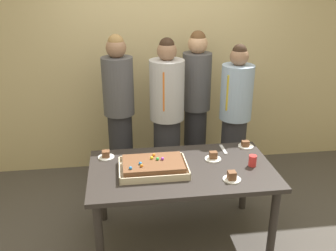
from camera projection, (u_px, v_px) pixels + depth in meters
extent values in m
plane|color=#4C4742|center=(181.00, 236.00, 3.54)|extent=(12.00, 12.00, 0.00)
cube|color=#CCB784|center=(160.00, 48.00, 4.45)|extent=(8.00, 0.12, 3.00)
cube|color=#2D2826|center=(182.00, 170.00, 3.27)|extent=(1.62, 0.92, 0.04)
cylinder|color=#2D2826|center=(99.00, 239.00, 2.97)|extent=(0.07, 0.07, 0.69)
cylinder|color=#2D2826|center=(273.00, 224.00, 3.15)|extent=(0.07, 0.07, 0.69)
cylinder|color=#2D2826|center=(102.00, 189.00, 3.67)|extent=(0.07, 0.07, 0.69)
cylinder|color=#2D2826|center=(244.00, 179.00, 3.85)|extent=(0.07, 0.07, 0.69)
cube|color=beige|center=(153.00, 170.00, 3.22)|extent=(0.59, 0.41, 0.01)
cube|color=beige|center=(156.00, 179.00, 3.02)|extent=(0.59, 0.01, 0.05)
cube|color=beige|center=(151.00, 157.00, 3.39)|extent=(0.59, 0.01, 0.05)
cube|color=beige|center=(120.00, 169.00, 3.17)|extent=(0.01, 0.41, 0.05)
cube|color=beige|center=(186.00, 165.00, 3.24)|extent=(0.01, 0.41, 0.05)
cube|color=brown|center=(153.00, 166.00, 3.20)|extent=(0.52, 0.34, 0.08)
sphere|color=yellow|center=(152.00, 158.00, 3.23)|extent=(0.03, 0.03, 0.03)
sphere|color=#2D84E0|center=(140.00, 163.00, 3.13)|extent=(0.03, 0.03, 0.03)
sphere|color=orange|center=(142.00, 166.00, 3.09)|extent=(0.03, 0.03, 0.03)
sphere|color=purple|center=(162.00, 159.00, 3.21)|extent=(0.03, 0.03, 0.03)
sphere|color=orange|center=(154.00, 155.00, 3.28)|extent=(0.03, 0.03, 0.03)
sphere|color=#2D84E0|center=(131.00, 168.00, 3.06)|extent=(0.03, 0.03, 0.03)
sphere|color=green|center=(158.00, 159.00, 3.21)|extent=(0.03, 0.03, 0.03)
cylinder|color=white|center=(106.00, 157.00, 3.45)|extent=(0.15, 0.15, 0.01)
cube|color=brown|center=(106.00, 154.00, 3.44)|extent=(0.07, 0.06, 0.06)
cylinder|color=white|center=(232.00, 179.00, 3.08)|extent=(0.15, 0.15, 0.01)
cube|color=brown|center=(232.00, 175.00, 3.06)|extent=(0.06, 0.07, 0.07)
cylinder|color=white|center=(213.00, 159.00, 3.42)|extent=(0.15, 0.15, 0.01)
cube|color=brown|center=(213.00, 155.00, 3.41)|extent=(0.07, 0.05, 0.06)
cylinder|color=white|center=(246.00, 146.00, 3.67)|extent=(0.15, 0.15, 0.01)
cube|color=brown|center=(245.00, 143.00, 3.66)|extent=(0.07, 0.05, 0.05)
cylinder|color=red|center=(253.00, 161.00, 3.29)|extent=(0.07, 0.07, 0.10)
cube|color=silver|center=(223.00, 149.00, 3.61)|extent=(0.03, 0.20, 0.01)
cylinder|color=#28282D|center=(167.00, 154.00, 4.21)|extent=(0.30, 0.30, 0.86)
cylinder|color=#B2B2B7|center=(167.00, 90.00, 3.93)|extent=(0.37, 0.37, 0.64)
cube|color=orange|center=(165.00, 92.00, 3.76)|extent=(0.04, 0.02, 0.41)
sphere|color=#8C664C|center=(167.00, 51.00, 3.78)|extent=(0.20, 0.20, 0.20)
sphere|color=black|center=(167.00, 45.00, 3.76)|extent=(0.16, 0.16, 0.16)
cylinder|color=#28282D|center=(121.00, 151.00, 4.22)|extent=(0.26, 0.26, 0.90)
cylinder|color=#4C4C51|center=(118.00, 86.00, 3.94)|extent=(0.33, 0.33, 0.62)
sphere|color=#8C664C|center=(116.00, 48.00, 3.79)|extent=(0.21, 0.21, 0.21)
sphere|color=olive|center=(116.00, 42.00, 3.76)|extent=(0.16, 0.16, 0.16)
cylinder|color=#28282D|center=(195.00, 142.00, 4.50)|extent=(0.26, 0.26, 0.86)
cylinder|color=#4C4C51|center=(197.00, 82.00, 4.22)|extent=(0.33, 0.33, 0.65)
sphere|color=tan|center=(198.00, 44.00, 4.06)|extent=(0.22, 0.22, 0.22)
sphere|color=brown|center=(198.00, 38.00, 4.04)|extent=(0.17, 0.17, 0.17)
cylinder|color=#28282D|center=(232.00, 153.00, 4.22)|extent=(0.27, 0.27, 0.85)
cylinder|color=#93ADCC|center=(237.00, 92.00, 3.95)|extent=(0.34, 0.34, 0.59)
cube|color=gold|center=(228.00, 93.00, 3.83)|extent=(0.04, 0.02, 0.38)
sphere|color=#8C664C|center=(239.00, 57.00, 3.81)|extent=(0.19, 0.19, 0.19)
sphere|color=black|center=(240.00, 51.00, 3.79)|extent=(0.15, 0.15, 0.15)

